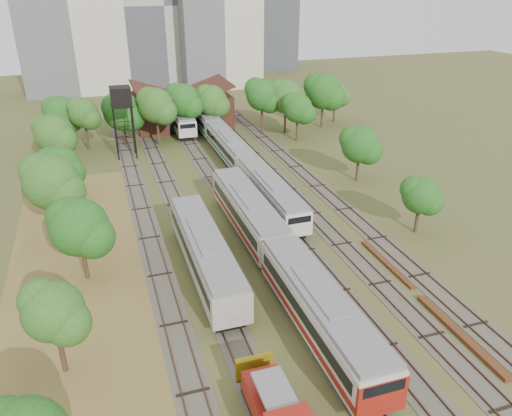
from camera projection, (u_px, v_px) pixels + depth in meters
name	position (u px, v px, depth m)	size (l,w,h in m)	color
ground	(334.00, 319.00, 38.90)	(240.00, 240.00, 0.00)	#475123
dry_grass_patch	(91.00, 303.00, 40.70)	(14.00, 60.00, 0.04)	brown
tracks	(237.00, 196.00, 60.20)	(24.60, 80.00, 0.19)	#4C473D
railcar_red_set	(278.00, 255.00, 43.56)	(3.29, 34.58, 4.08)	black
railcar_green_set	(229.00, 147.00, 71.28)	(2.92, 52.08, 3.61)	black
railcar_rear	(179.00, 118.00, 85.62)	(2.96, 16.08, 3.66)	black
old_grey_coach	(205.00, 253.00, 43.79)	(3.16, 18.00, 3.91)	black
water_tower	(121.00, 98.00, 69.73)	(2.95, 2.95, 10.21)	black
rail_pile_near	(460.00, 334.00, 37.00)	(0.65, 9.82, 0.33)	brown
rail_pile_far	(387.00, 264.00, 46.05)	(0.53, 8.46, 0.27)	brown
maintenance_shed	(182.00, 109.00, 87.24)	(16.45, 11.55, 7.58)	#381914
tree_band_left	(58.00, 174.00, 53.38)	(8.34, 66.26, 8.99)	#382616
tree_band_far	(226.00, 100.00, 80.54)	(47.10, 9.03, 9.31)	#382616
tree_band_right	(342.00, 137.00, 66.01)	(5.54, 37.17, 7.60)	#382616
tower_centre	(158.00, 4.00, 117.80)	(20.00, 18.00, 36.00)	#ACA59C
tower_far_right	(271.00, 16.00, 137.12)	(12.00, 12.00, 28.00)	#414549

